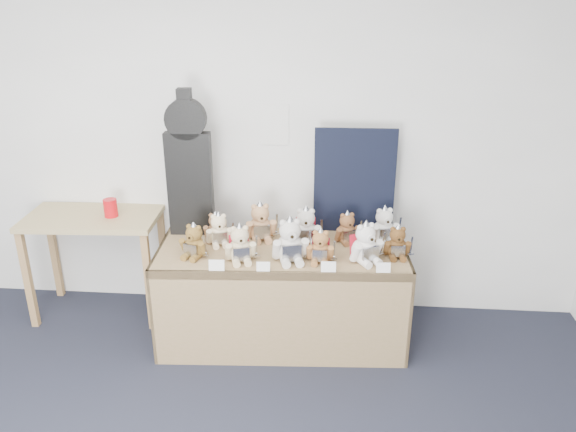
# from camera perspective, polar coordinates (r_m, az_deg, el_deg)

# --- Properties ---
(room_shell) EXTENTS (6.00, 6.00, 6.00)m
(room_shell) POSITION_cam_1_polar(r_m,az_deg,el_deg) (4.13, -1.40, 9.26)
(room_shell) COLOR silver
(room_shell) RESTS_ON floor
(display_table) EXTENTS (1.76, 0.82, 0.72)m
(display_table) POSITION_cam_1_polar(r_m,az_deg,el_deg) (3.89, -0.65, -5.82)
(display_table) COLOR olive
(display_table) RESTS_ON floor
(side_table) EXTENTS (1.01, 0.59, 0.82)m
(side_table) POSITION_cam_1_polar(r_m,az_deg,el_deg) (4.48, -19.10, -1.47)
(side_table) COLOR #9C8054
(side_table) RESTS_ON floor
(guitar_case) EXTENTS (0.32, 0.11, 1.05)m
(guitar_case) POSITION_cam_1_polar(r_m,az_deg,el_deg) (4.02, -10.04, 5.08)
(guitar_case) COLOR black
(guitar_case) RESTS_ON display_table
(navy_board) EXTENTS (0.58, 0.03, 0.77)m
(navy_board) POSITION_cam_1_polar(r_m,az_deg,el_deg) (4.05, 6.76, 3.52)
(navy_board) COLOR black
(navy_board) RESTS_ON display_table
(red_cup) EXTENTS (0.10, 0.10, 0.13)m
(red_cup) POSITION_cam_1_polar(r_m,az_deg,el_deg) (4.34, -17.58, 0.79)
(red_cup) COLOR red
(red_cup) RESTS_ON side_table
(teddy_front_far_left) EXTENTS (0.21, 0.20, 0.26)m
(teddy_front_far_left) POSITION_cam_1_polar(r_m,az_deg,el_deg) (3.78, -9.52, -2.63)
(teddy_front_far_left) COLOR brown
(teddy_front_far_left) RESTS_ON display_table
(teddy_front_left) EXTENTS (0.24, 0.22, 0.28)m
(teddy_front_left) POSITION_cam_1_polar(r_m,az_deg,el_deg) (3.68, -4.88, -2.96)
(teddy_front_left) COLOR beige
(teddy_front_left) RESTS_ON display_table
(teddy_front_centre) EXTENTS (0.28, 0.25, 0.33)m
(teddy_front_centre) POSITION_cam_1_polar(r_m,az_deg,el_deg) (3.66, 0.22, -2.65)
(teddy_front_centre) COLOR beige
(teddy_front_centre) RESTS_ON display_table
(teddy_front_right) EXTENTS (0.20, 0.17, 0.25)m
(teddy_front_right) POSITION_cam_1_polar(r_m,az_deg,el_deg) (3.67, 3.30, -3.21)
(teddy_front_right) COLOR #986539
(teddy_front_right) RESTS_ON display_table
(teddy_front_far_right) EXTENTS (0.25, 0.25, 0.30)m
(teddy_front_far_right) POSITION_cam_1_polar(r_m,az_deg,el_deg) (3.69, 7.88, -2.89)
(teddy_front_far_right) COLOR white
(teddy_front_far_right) RESTS_ON display_table
(teddy_front_end) EXTENTS (0.20, 0.17, 0.25)m
(teddy_front_end) POSITION_cam_1_polar(r_m,az_deg,el_deg) (3.80, 11.03, -2.74)
(teddy_front_end) COLOR brown
(teddy_front_end) RESTS_ON display_table
(teddy_back_left) EXTENTS (0.22, 0.20, 0.26)m
(teddy_back_left) POSITION_cam_1_polar(r_m,az_deg,el_deg) (3.94, -7.00, -1.48)
(teddy_back_left) COLOR beige
(teddy_back_left) RESTS_ON display_table
(teddy_back_centre_left) EXTENTS (0.26, 0.23, 0.31)m
(teddy_back_centre_left) POSITION_cam_1_polar(r_m,az_deg,el_deg) (3.99, -2.81, -0.73)
(teddy_back_centre_left) COLOR tan
(teddy_back_centre_left) RESTS_ON display_table
(teddy_back_centre_right) EXTENTS (0.24, 0.21, 0.30)m
(teddy_back_centre_right) POSITION_cam_1_polar(r_m,az_deg,el_deg) (3.92, 1.82, -1.19)
(teddy_back_centre_right) COLOR silver
(teddy_back_centre_right) RESTS_ON display_table
(teddy_back_right) EXTENTS (0.21, 0.19, 0.25)m
(teddy_back_right) POSITION_cam_1_polar(r_m,az_deg,el_deg) (3.97, 6.02, -1.30)
(teddy_back_right) COLOR brown
(teddy_back_right) RESTS_ON display_table
(teddy_back_end) EXTENTS (0.24, 0.22, 0.28)m
(teddy_back_end) POSITION_cam_1_polar(r_m,az_deg,el_deg) (4.01, 9.74, -1.04)
(teddy_back_end) COLOR white
(teddy_back_end) RESTS_ON display_table
(teddy_back_far_left) EXTENTS (0.19, 0.16, 0.23)m
(teddy_back_far_left) POSITION_cam_1_polar(r_m,az_deg,el_deg) (4.01, -7.35, -1.22)
(teddy_back_far_left) COLOR #895E3F
(teddy_back_far_left) RESTS_ON display_table
(entry_card_a) EXTENTS (0.10, 0.03, 0.07)m
(entry_card_a) POSITION_cam_1_polar(r_m,az_deg,el_deg) (3.60, -7.27, -4.99)
(entry_card_a) COLOR silver
(entry_card_a) RESTS_ON display_table
(entry_card_b) EXTENTS (0.09, 0.02, 0.06)m
(entry_card_b) POSITION_cam_1_polar(r_m,az_deg,el_deg) (3.57, -2.53, -5.16)
(entry_card_b) COLOR silver
(entry_card_b) RESTS_ON display_table
(entry_card_c) EXTENTS (0.10, 0.03, 0.07)m
(entry_card_c) POSITION_cam_1_polar(r_m,az_deg,el_deg) (3.56, 4.13, -5.17)
(entry_card_c) COLOR silver
(entry_card_c) RESTS_ON display_table
(entry_card_d) EXTENTS (0.09, 0.02, 0.06)m
(entry_card_d) POSITION_cam_1_polar(r_m,az_deg,el_deg) (3.60, 9.67, -5.20)
(entry_card_d) COLOR silver
(entry_card_d) RESTS_ON display_table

